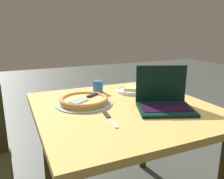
% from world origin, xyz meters
% --- Properties ---
extents(dining_table, '(1.02, 1.00, 0.75)m').
position_xyz_m(dining_table, '(0.00, 0.00, 0.65)').
color(dining_table, tan).
rests_on(dining_table, ground_plane).
extents(laptop, '(0.34, 0.36, 0.23)m').
position_xyz_m(laptop, '(-0.13, -0.19, 0.80)').
color(laptop, black).
rests_on(laptop, dining_table).
extents(pizza_plate, '(0.23, 0.23, 0.04)m').
position_xyz_m(pizza_plate, '(0.25, -0.20, 0.77)').
color(pizza_plate, silver).
rests_on(pizza_plate, dining_table).
extents(pizza_tray, '(0.34, 0.34, 0.04)m').
position_xyz_m(pizza_tray, '(0.13, 0.20, 0.78)').
color(pizza_tray, '#91A39E').
rests_on(pizza_tray, dining_table).
extents(table_knife, '(0.21, 0.04, 0.01)m').
position_xyz_m(table_knife, '(-0.15, 0.16, 0.76)').
color(table_knife, silver).
rests_on(table_knife, dining_table).
extents(drink_cup, '(0.07, 0.07, 0.08)m').
position_xyz_m(drink_cup, '(0.34, 0.03, 0.80)').
color(drink_cup, '#2A63AC').
rests_on(drink_cup, dining_table).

